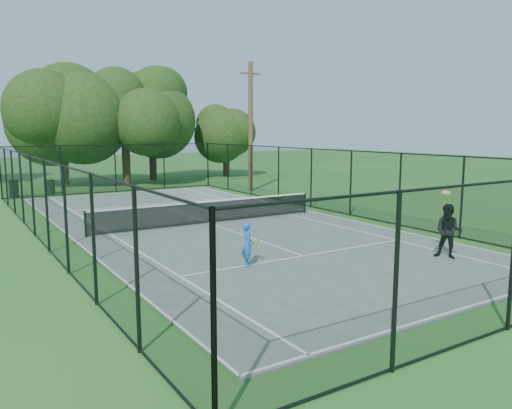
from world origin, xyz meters
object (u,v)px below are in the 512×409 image
player_black (449,231)px  tennis_net (209,211)px  trash_bin_right (50,187)px  player_blue (247,244)px  trash_bin_left (14,189)px  utility_pole (251,126)px

player_black → tennis_net: bearing=111.7°
trash_bin_right → player_blue: bearing=-85.2°
player_black → player_blue: bearing=156.3°
tennis_net → player_black: 9.60m
trash_bin_left → player_blue: player_blue is taller
tennis_net → trash_bin_right: (-3.75, 13.98, -0.12)m
tennis_net → player_black: size_ratio=4.98×
trash_bin_left → player_blue: (3.75, -20.17, 0.19)m
trash_bin_left → player_black: player_black is taller
trash_bin_left → utility_pole: size_ratio=0.12×
utility_pole → player_black: utility_pole is taller
player_blue → player_black: size_ratio=0.63×
trash_bin_left → player_black: 24.48m
player_black → trash_bin_right: bearing=107.7°
trash_bin_left → player_black: size_ratio=0.50×
utility_pole → player_blue: 18.52m
tennis_net → player_blue: (-2.05, -6.46, 0.12)m
trash_bin_right → utility_pole: (11.31, -4.98, 3.66)m
trash_bin_right → player_black: size_ratio=0.44×
trash_bin_left → trash_bin_right: size_ratio=1.13×
trash_bin_right → player_blue: (1.70, -20.44, 0.24)m
player_blue → player_black: bearing=-23.7°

